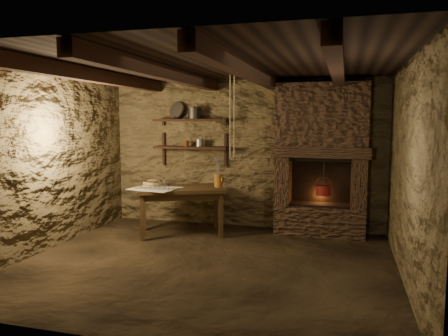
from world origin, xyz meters
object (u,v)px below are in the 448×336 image
(iron_stockpot, at_px, (194,114))
(wooden_bowl, at_px, (153,183))
(work_table, at_px, (181,209))
(stoneware_jug, at_px, (219,174))
(red_pot, at_px, (323,190))

(iron_stockpot, bearing_deg, wooden_bowl, -129.76)
(work_table, height_order, iron_stockpot, iron_stockpot)
(wooden_bowl, distance_m, iron_stockpot, 1.32)
(work_table, distance_m, iron_stockpot, 1.58)
(stoneware_jug, xyz_separation_m, wooden_bowl, (-1.03, -0.13, -0.16))
(stoneware_jug, distance_m, red_pot, 1.60)
(work_table, relative_size, wooden_bowl, 4.43)
(work_table, relative_size, stoneware_jug, 3.23)
(iron_stockpot, bearing_deg, work_table, -91.00)
(work_table, height_order, stoneware_jug, stoneware_jug)
(work_table, xyz_separation_m, red_pot, (2.11, 0.50, 0.31))
(work_table, bearing_deg, stoneware_jug, -7.76)
(wooden_bowl, distance_m, red_pot, 2.62)
(iron_stockpot, bearing_deg, red_pot, -3.28)
(red_pot, bearing_deg, stoneware_jug, -167.77)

